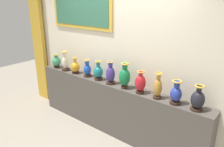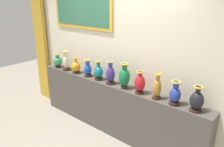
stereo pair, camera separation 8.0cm
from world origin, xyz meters
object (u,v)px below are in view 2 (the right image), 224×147
at_px(vase_ivory, 66,62).
at_px(vase_teal, 99,72).
at_px(vase_amber, 76,67).
at_px(vase_indigo, 110,74).
at_px(vase_jade, 58,61).
at_px(vase_sapphire, 88,69).
at_px(vase_ochre, 157,88).
at_px(vase_crimson, 140,83).
at_px(vase_cobalt, 175,94).
at_px(vase_onyx, 197,100).
at_px(vase_emerald, 124,77).

bearing_deg(vase_ivory, vase_teal, 1.79).
bearing_deg(vase_amber, vase_indigo, 0.47).
height_order(vase_jade, vase_amber, vase_amber).
bearing_deg(vase_sapphire, vase_teal, 0.58).
height_order(vase_jade, vase_ochre, vase_ochre).
xyz_separation_m(vase_crimson, vase_cobalt, (0.57, 0.00, -0.01)).
xyz_separation_m(vase_teal, vase_ochre, (1.18, -0.02, 0.03)).
distance_m(vase_crimson, vase_ochre, 0.29).
bearing_deg(vase_onyx, vase_ochre, -179.18).
relative_size(vase_jade, vase_emerald, 0.68).
xyz_separation_m(vase_emerald, vase_ochre, (0.59, -0.01, -0.03)).
distance_m(vase_emerald, vase_onyx, 1.16).
height_order(vase_indigo, vase_emerald, vase_emerald).
xyz_separation_m(vase_amber, vase_sapphire, (0.31, 0.02, 0.02)).
bearing_deg(vase_ochre, vase_cobalt, -0.19).
bearing_deg(vase_ochre, vase_sapphire, 179.28).
xyz_separation_m(vase_indigo, vase_crimson, (0.60, -0.01, -0.01)).
bearing_deg(vase_emerald, vase_ivory, -179.52).
xyz_separation_m(vase_sapphire, vase_ochre, (1.45, -0.02, 0.03)).
relative_size(vase_crimson, vase_ochre, 0.91).
bearing_deg(vase_onyx, vase_jade, -179.84).
xyz_separation_m(vase_cobalt, vase_onyx, (0.29, 0.01, -0.00)).
xyz_separation_m(vase_sapphire, vase_emerald, (0.86, -0.01, 0.06)).
relative_size(vase_ivory, vase_ochre, 1.01).
xyz_separation_m(vase_amber, vase_crimson, (1.47, -0.00, 0.04)).
bearing_deg(vase_indigo, vase_emerald, -0.52).
relative_size(vase_cobalt, vase_onyx, 0.99).
height_order(vase_crimson, vase_ochre, vase_ochre).
relative_size(vase_sapphire, vase_onyx, 0.93).
distance_m(vase_teal, vase_ochre, 1.18).
height_order(vase_jade, vase_emerald, vase_emerald).
bearing_deg(vase_onyx, vase_ivory, -179.69).
distance_m(vase_jade, vase_ochre, 2.34).
xyz_separation_m(vase_indigo, vase_ochre, (0.89, -0.01, 0.00)).
bearing_deg(vase_onyx, vase_cobalt, -178.21).
relative_size(vase_sapphire, vase_crimson, 0.92).
distance_m(vase_ivory, vase_crimson, 1.75).
bearing_deg(vase_teal, vase_onyx, -0.42).
relative_size(vase_sapphire, vase_teal, 0.93).
height_order(vase_ivory, vase_indigo, same).
distance_m(vase_ivory, vase_teal, 0.87).
relative_size(vase_ivory, vase_emerald, 0.93).
height_order(vase_sapphire, vase_crimson, vase_crimson).
xyz_separation_m(vase_teal, vase_indigo, (0.29, -0.01, 0.02)).
distance_m(vase_indigo, vase_onyx, 1.46).
bearing_deg(vase_indigo, vase_ivory, -179.26).
height_order(vase_sapphire, vase_indigo, vase_indigo).
xyz_separation_m(vase_ivory, vase_emerald, (1.45, 0.01, 0.03)).
bearing_deg(vase_sapphire, vase_jade, -178.82).
relative_size(vase_amber, vase_emerald, 0.74).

